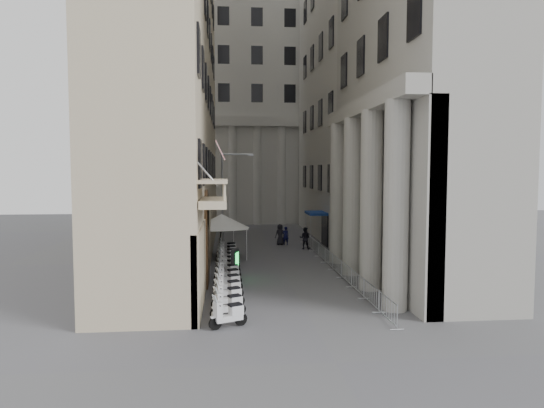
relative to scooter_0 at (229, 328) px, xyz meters
The scene contains 36 objects.
ground 5.53m from the scooter_0, 48.07° to the right, with size 120.00×120.00×0.00m, color #515154.
left_building 24.97m from the scooter_0, 102.01° to the left, with size 5.00×36.00×34.00m, color #C5B297.
right_building_far 37.24m from the scooter_0, 68.13° to the left, with size 5.00×20.00×44.00m, color #A3A19A.
far_building 46.53m from the scooter_0, 85.19° to the left, with size 22.00×10.00×30.00m, color #A3A19A.
iron_fence 13.90m from the scooter_0, 92.50° to the left, with size 0.30×28.00×1.40m, color black, non-canonical shape.
blue_awning 23.25m from the scooter_0, 70.28° to the left, with size 1.60×3.00×3.00m, color navy, non-canonical shape.
flag 0.94m from the scooter_0, 109.02° to the left, with size 1.00×1.40×8.20m, color #9E0C11, non-canonical shape.
scooter_0 is the anchor object (origin of this frame).
scooter_1 1.46m from the scooter_0, 90.00° to the left, with size 0.56×1.40×1.50m, color silver, non-canonical shape.
scooter_2 2.91m from the scooter_0, 90.00° to the left, with size 0.56×1.40×1.50m, color silver, non-canonical shape.
scooter_3 4.37m from the scooter_0, 90.00° to the left, with size 0.56×1.40×1.50m, color silver, non-canonical shape.
scooter_4 5.83m from the scooter_0, 90.00° to the left, with size 0.56×1.40×1.50m, color silver, non-canonical shape.
scooter_5 7.28m from the scooter_0, 90.00° to the left, with size 0.56×1.40×1.50m, color silver, non-canonical shape.
scooter_6 8.74m from the scooter_0, 90.00° to the left, with size 0.56×1.40×1.50m, color silver, non-canonical shape.
scooter_7 10.20m from the scooter_0, 90.00° to the left, with size 0.56×1.40×1.50m, color silver, non-canonical shape.
scooter_8 11.65m from the scooter_0, 90.00° to the left, with size 0.56×1.40×1.50m, color silver, non-canonical shape.
scooter_9 13.11m from the scooter_0, 90.00° to the left, with size 0.56×1.40×1.50m, color silver, non-canonical shape.
scooter_10 14.57m from the scooter_0, 90.00° to the left, with size 0.56×1.40×1.50m, color silver, non-canonical shape.
scooter_11 16.02m from the scooter_0, 90.00° to the left, with size 0.56×1.40×1.50m, color silver, non-canonical shape.
scooter_12 17.48m from the scooter_0, 90.00° to the left, with size 0.56×1.40×1.50m, color silver, non-canonical shape.
barrier_0 7.04m from the scooter_0, ahead, with size 0.60×2.40×1.10m, color #B1B4B9, non-canonical shape.
barrier_1 7.54m from the scooter_0, 21.02° to the left, with size 0.60×2.40×1.10m, color #B1B4B9, non-canonical shape.
barrier_2 8.76m from the scooter_0, 36.48° to the left, with size 0.60×2.40×1.10m, color #B1B4B9, non-canonical shape.
barrier_3 10.44m from the scooter_0, 47.58° to the left, with size 0.60×2.40×1.10m, color #B1B4B9, non-canonical shape.
barrier_4 12.40m from the scooter_0, 55.40° to the left, with size 0.60×2.40×1.10m, color #B1B4B9, non-canonical shape.
barrier_5 14.53m from the scooter_0, 61.01° to the left, with size 0.60×2.40×1.10m, color #B1B4B9, non-canonical shape.
barrier_6 16.76m from the scooter_0, 65.15° to the left, with size 0.60×2.40×1.10m, color #B1B4B9, non-canonical shape.
barrier_7 19.05m from the scooter_0, 68.31° to the left, with size 0.60×2.40×1.10m, color #B1B4B9, non-canonical shape.
barrier_8 21.40m from the scooter_0, 70.79° to the left, with size 0.60×2.40×1.10m, color #B1B4B9, non-canonical shape.
barrier_9 23.77m from the scooter_0, 72.77° to the left, with size 0.60×2.40×1.10m, color #B1B4B9, non-canonical shape.
security_tent 16.14m from the scooter_0, 89.66° to the left, with size 4.17×4.17×3.39m.
street_lamp 19.62m from the scooter_0, 90.28° to the left, with size 2.62×0.40×8.04m.
info_kiosk 9.24m from the scooter_0, 87.34° to the left, with size 0.50×0.92×1.87m.
pedestrian_a 23.13m from the scooter_0, 77.03° to the left, with size 0.60×0.39×1.64m, color #0C0D33.
pedestrian_b 21.08m from the scooter_0, 71.90° to the left, with size 0.91×0.71×1.88m, color black.
pedestrian_c 23.04m from the scooter_0, 78.23° to the left, with size 0.92×0.60×1.88m, color black.
Camera 1 is at (-3.75, -16.22, 6.72)m, focal length 32.00 mm.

